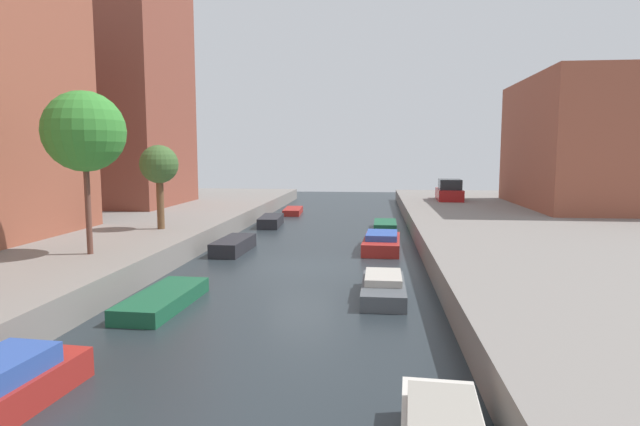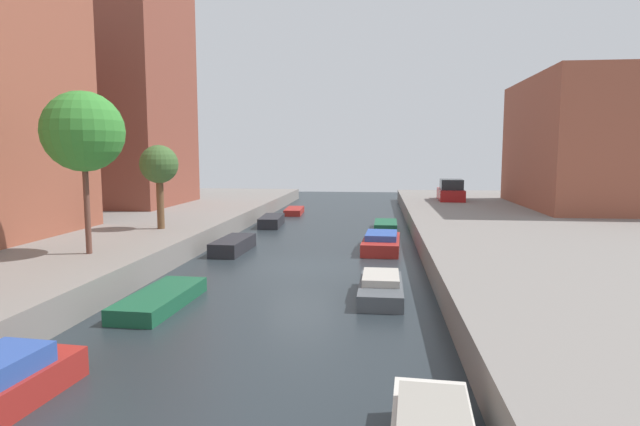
{
  "view_description": "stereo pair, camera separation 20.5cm",
  "coord_description": "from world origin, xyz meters",
  "px_view_note": "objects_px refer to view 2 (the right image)",
  "views": [
    {
      "loc": [
        2.92,
        -20.69,
        4.63
      ],
      "look_at": [
        0.04,
        6.67,
        1.48
      ],
      "focal_mm": 29.35,
      "sensor_mm": 36.0,
      "label": 1
    },
    {
      "loc": [
        3.12,
        -20.67,
        4.63
      ],
      "look_at": [
        0.04,
        6.67,
        1.48
      ],
      "focal_mm": 29.35,
      "sensor_mm": 36.0,
      "label": 2
    }
  ],
  "objects_px": {
    "moored_boat_left_3": "(233,245)",
    "moored_boat_right_3": "(381,243)",
    "street_tree_2": "(83,132)",
    "moored_boat_left_2": "(160,299)",
    "moored_boat_right_4": "(386,225)",
    "moored_boat_left_4": "(272,221)",
    "apartment_tower_far": "(105,61)",
    "parked_car": "(451,191)",
    "street_tree_3": "(159,166)",
    "moored_boat_left_5": "(294,211)",
    "low_block_right": "(603,143)",
    "moored_boat_right_2": "(381,288)"
  },
  "relations": [
    {
      "from": "street_tree_2",
      "to": "moored_boat_right_3",
      "type": "height_order",
      "value": "street_tree_2"
    },
    {
      "from": "street_tree_2",
      "to": "moored_boat_left_5",
      "type": "height_order",
      "value": "street_tree_2"
    },
    {
      "from": "moored_boat_left_4",
      "to": "moored_boat_right_2",
      "type": "relative_size",
      "value": 1.04
    },
    {
      "from": "street_tree_2",
      "to": "moored_boat_left_4",
      "type": "relative_size",
      "value": 1.61
    },
    {
      "from": "parked_car",
      "to": "moored_boat_left_2",
      "type": "distance_m",
      "value": 29.18
    },
    {
      "from": "moored_boat_left_4",
      "to": "moored_boat_left_3",
      "type": "bearing_deg",
      "value": -90.06
    },
    {
      "from": "moored_boat_left_3",
      "to": "moored_boat_right_2",
      "type": "xyz_separation_m",
      "value": [
        6.89,
        -7.09,
        -0.01
      ]
    },
    {
      "from": "low_block_right",
      "to": "moored_boat_right_4",
      "type": "bearing_deg",
      "value": -159.87
    },
    {
      "from": "moored_boat_left_2",
      "to": "moored_boat_right_4",
      "type": "bearing_deg",
      "value": 67.77
    },
    {
      "from": "moored_boat_left_3",
      "to": "moored_boat_left_4",
      "type": "relative_size",
      "value": 0.99
    },
    {
      "from": "street_tree_3",
      "to": "moored_boat_right_2",
      "type": "relative_size",
      "value": 1.15
    },
    {
      "from": "moored_boat_left_3",
      "to": "moored_boat_left_5",
      "type": "distance_m",
      "value": 15.68
    },
    {
      "from": "apartment_tower_far",
      "to": "street_tree_3",
      "type": "distance_m",
      "value": 16.02
    },
    {
      "from": "apartment_tower_far",
      "to": "street_tree_3",
      "type": "height_order",
      "value": "apartment_tower_far"
    },
    {
      "from": "parked_car",
      "to": "moored_boat_right_2",
      "type": "xyz_separation_m",
      "value": [
        -5.45,
        -24.74,
        -1.37
      ]
    },
    {
      "from": "moored_boat_right_4",
      "to": "apartment_tower_far",
      "type": "bearing_deg",
      "value": 169.52
    },
    {
      "from": "street_tree_2",
      "to": "moored_boat_left_4",
      "type": "xyz_separation_m",
      "value": [
        3.67,
        14.85,
        -5.06
      ]
    },
    {
      "from": "parked_car",
      "to": "moored_boat_right_2",
      "type": "relative_size",
      "value": 1.19
    },
    {
      "from": "moored_boat_left_2",
      "to": "moored_boat_left_5",
      "type": "height_order",
      "value": "moored_boat_left_2"
    },
    {
      "from": "apartment_tower_far",
      "to": "moored_boat_left_2",
      "type": "relative_size",
      "value": 4.92
    },
    {
      "from": "street_tree_2",
      "to": "moored_boat_right_4",
      "type": "distance_m",
      "value": 18.65
    },
    {
      "from": "low_block_right",
      "to": "moored_boat_left_2",
      "type": "height_order",
      "value": "low_block_right"
    },
    {
      "from": "moored_boat_left_4",
      "to": "street_tree_2",
      "type": "bearing_deg",
      "value": -103.87
    },
    {
      "from": "street_tree_3",
      "to": "moored_boat_left_2",
      "type": "relative_size",
      "value": 0.99
    },
    {
      "from": "moored_boat_left_5",
      "to": "moored_boat_right_3",
      "type": "distance_m",
      "value": 15.89
    },
    {
      "from": "low_block_right",
      "to": "moored_boat_right_2",
      "type": "bearing_deg",
      "value": -125.63
    },
    {
      "from": "street_tree_2",
      "to": "parked_car",
      "type": "xyz_separation_m",
      "value": [
        16.0,
        23.65,
        -3.7
      ]
    },
    {
      "from": "street_tree_2",
      "to": "parked_car",
      "type": "height_order",
      "value": "street_tree_2"
    },
    {
      "from": "apartment_tower_far",
      "to": "street_tree_2",
      "type": "distance_m",
      "value": 20.64
    },
    {
      "from": "apartment_tower_far",
      "to": "moored_boat_right_3",
      "type": "height_order",
      "value": "apartment_tower_far"
    },
    {
      "from": "street_tree_3",
      "to": "moored_boat_right_3",
      "type": "xyz_separation_m",
      "value": [
        10.6,
        0.87,
        -3.65
      ]
    },
    {
      "from": "street_tree_3",
      "to": "moored_boat_right_3",
      "type": "bearing_deg",
      "value": 4.67
    },
    {
      "from": "moored_boat_left_2",
      "to": "moored_boat_right_4",
      "type": "relative_size",
      "value": 1.22
    },
    {
      "from": "apartment_tower_far",
      "to": "parked_car",
      "type": "relative_size",
      "value": 4.8
    },
    {
      "from": "moored_boat_left_5",
      "to": "street_tree_2",
      "type": "bearing_deg",
      "value": -100.5
    },
    {
      "from": "apartment_tower_far",
      "to": "moored_boat_left_4",
      "type": "relative_size",
      "value": 5.53
    },
    {
      "from": "apartment_tower_far",
      "to": "moored_boat_left_5",
      "type": "xyz_separation_m",
      "value": [
        12.7,
        3.82,
        -10.79
      ]
    },
    {
      "from": "street_tree_2",
      "to": "parked_car",
      "type": "distance_m",
      "value": 28.79
    },
    {
      "from": "moored_boat_right_3",
      "to": "moored_boat_left_4",
      "type": "bearing_deg",
      "value": 132.22
    },
    {
      "from": "apartment_tower_far",
      "to": "low_block_right",
      "type": "relative_size",
      "value": 1.5
    },
    {
      "from": "moored_boat_left_4",
      "to": "moored_boat_right_4",
      "type": "distance_m",
      "value": 7.26
    },
    {
      "from": "moored_boat_left_3",
      "to": "moored_boat_right_3",
      "type": "xyz_separation_m",
      "value": [
        6.94,
        1.21,
        0.05
      ]
    },
    {
      "from": "low_block_right",
      "to": "street_tree_2",
      "type": "xyz_separation_m",
      "value": [
        -25.32,
        -19.52,
        0.05
      ]
    },
    {
      "from": "street_tree_2",
      "to": "parked_car",
      "type": "relative_size",
      "value": 1.4
    },
    {
      "from": "street_tree_3",
      "to": "moored_boat_right_4",
      "type": "relative_size",
      "value": 1.21
    },
    {
      "from": "moored_boat_right_3",
      "to": "street_tree_3",
      "type": "bearing_deg",
      "value": -175.33
    },
    {
      "from": "apartment_tower_far",
      "to": "street_tree_3",
      "type": "bearing_deg",
      "value": -52.98
    },
    {
      "from": "parked_car",
      "to": "apartment_tower_far",
      "type": "bearing_deg",
      "value": -166.8
    },
    {
      "from": "street_tree_2",
      "to": "moored_boat_right_4",
      "type": "height_order",
      "value": "street_tree_2"
    },
    {
      "from": "moored_boat_right_4",
      "to": "low_block_right",
      "type": "bearing_deg",
      "value": 20.13
    }
  ]
}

